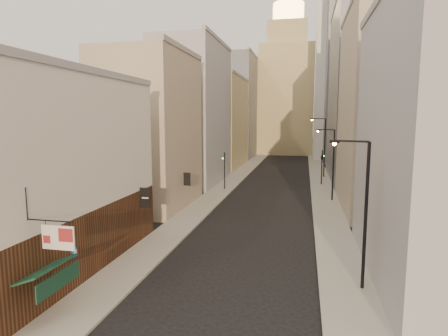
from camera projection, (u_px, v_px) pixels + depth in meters
sidewalk_left at (244, 170)px, 67.39m from camera, size 3.00×140.00×0.15m
sidewalk_right at (318, 173)px, 64.68m from camera, size 3.00×140.00×0.15m
near_building_left at (54, 173)px, 22.96m from camera, size 8.30×23.04×12.30m
left_bldg_beige at (150, 132)px, 39.39m from camera, size 8.00×12.00×16.00m
left_bldg_grey at (193, 114)px, 54.64m from camera, size 8.00×16.00×20.00m
left_bldg_tan at (220, 123)px, 72.28m from camera, size 8.00×18.00×17.00m
left_bldg_wingrid at (238, 108)px, 91.20m from camera, size 8.00×20.00×24.00m
right_bldg_beige at (386, 112)px, 38.00m from camera, size 8.00×16.00×20.00m
right_bldg_wingrid at (359, 95)px, 56.99m from camera, size 8.00×20.00×26.00m
highrise at (373, 43)px, 81.22m from camera, size 21.00×23.00×51.20m
clock_tower at (287, 87)px, 99.80m from camera, size 14.00×14.00×44.90m
white_tower at (334, 77)px, 83.81m from camera, size 8.00×8.00×41.50m
streetlamp_near at (362, 206)px, 20.02m from camera, size 2.06×0.89×8.21m
streetlamp_mid at (332, 161)px, 42.04m from camera, size 2.14×0.37×8.17m
streetlamp_far at (323, 144)px, 58.93m from camera, size 2.44×0.72×9.41m
traffic_light_left at (225, 164)px, 48.83m from camera, size 0.53×0.40×5.00m
traffic_light_right at (322, 159)px, 52.33m from camera, size 0.66×0.66×5.00m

